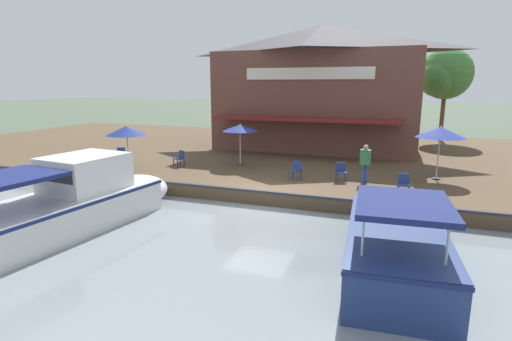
% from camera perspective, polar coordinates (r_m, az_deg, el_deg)
% --- Properties ---
extents(ground_plane, '(220.00, 220.00, 0.00)m').
position_cam_1_polar(ground_plane, '(16.33, 0.67, -5.31)').
color(ground_plane, '#4C5B47').
extents(quay_deck, '(22.00, 56.00, 0.60)m').
position_cam_1_polar(quay_deck, '(26.61, 8.56, 2.08)').
color(quay_deck, brown).
rests_on(quay_deck, ground).
extents(quay_edge_fender, '(0.20, 50.40, 0.10)m').
position_cam_1_polar(quay_edge_fender, '(16.23, 0.79, -3.02)').
color(quay_edge_fender, '#2D2D33').
rests_on(quay_edge_fender, quay_deck).
extents(waterfront_restaurant, '(9.60, 13.62, 8.21)m').
position_cam_1_polar(waterfront_restaurant, '(28.45, 9.08, 11.77)').
color(waterfront_restaurant, brown).
rests_on(waterfront_restaurant, quay_deck).
extents(patio_umbrella_back_row, '(1.91, 1.91, 2.24)m').
position_cam_1_polar(patio_umbrella_back_row, '(21.56, -2.29, 6.08)').
color(patio_umbrella_back_row, '#B7B7B7').
rests_on(patio_umbrella_back_row, quay_deck).
extents(patio_umbrella_near_quay_edge, '(2.18, 2.18, 2.47)m').
position_cam_1_polar(patio_umbrella_near_quay_edge, '(19.98, 24.86, 4.97)').
color(patio_umbrella_near_quay_edge, '#B7B7B7').
rests_on(patio_umbrella_near_quay_edge, quay_deck).
extents(patio_umbrella_mid_patio_right, '(2.08, 2.08, 2.30)m').
position_cam_1_polar(patio_umbrella_mid_patio_right, '(21.30, -18.01, 5.44)').
color(patio_umbrella_mid_patio_right, '#B7B7B7').
rests_on(patio_umbrella_mid_patio_right, quay_deck).
extents(cafe_chair_beside_entrance, '(0.48, 0.48, 0.85)m').
position_cam_1_polar(cafe_chair_beside_entrance, '(16.85, 20.34, -1.73)').
color(cafe_chair_beside_entrance, navy).
rests_on(cafe_chair_beside_entrance, quay_deck).
extents(cafe_chair_under_first_umbrella, '(0.52, 0.52, 0.85)m').
position_cam_1_polar(cafe_chair_under_first_umbrella, '(18.56, 5.72, 0.21)').
color(cafe_chair_under_first_umbrella, navy).
rests_on(cafe_chair_under_first_umbrella, quay_deck).
extents(cafe_chair_back_row_seat, '(0.56, 0.56, 0.85)m').
position_cam_1_polar(cafe_chair_back_row_seat, '(18.46, 12.07, -0.06)').
color(cafe_chair_back_row_seat, navy).
rests_on(cafe_chair_back_row_seat, quay_deck).
extents(cafe_chair_facing_river, '(0.59, 0.59, 0.85)m').
position_cam_1_polar(cafe_chair_facing_river, '(21.80, -10.84, 1.85)').
color(cafe_chair_facing_river, navy).
rests_on(cafe_chair_facing_river, quay_deck).
extents(cafe_chair_mid_patio, '(0.59, 0.59, 0.85)m').
position_cam_1_polar(cafe_chair_mid_patio, '(23.60, -18.74, 2.20)').
color(cafe_chair_mid_patio, navy).
rests_on(cafe_chair_mid_patio, quay_deck).
extents(person_near_entrance, '(0.49, 0.49, 1.72)m').
position_cam_1_polar(person_near_entrance, '(18.33, 15.34, 1.61)').
color(person_near_entrance, '#2D5193').
rests_on(person_near_entrance, quay_deck).
extents(motorboat_fourth_along, '(6.99, 2.80, 2.31)m').
position_cam_1_polar(motorboat_fourth_along, '(11.79, 19.11, -9.02)').
color(motorboat_fourth_along, navy).
rests_on(motorboat_fourth_along, river_water).
extents(motorboat_far_downstream, '(9.00, 3.56, 2.41)m').
position_cam_1_polar(motorboat_far_downstream, '(15.20, -24.15, -4.07)').
color(motorboat_far_downstream, silver).
rests_on(motorboat_far_downstream, river_water).
extents(tree_behind_restaurant, '(4.07, 3.87, 7.05)m').
position_cam_1_polar(tree_behind_restaurant, '(34.25, 25.30, 12.22)').
color(tree_behind_restaurant, brown).
rests_on(tree_behind_restaurant, quay_deck).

